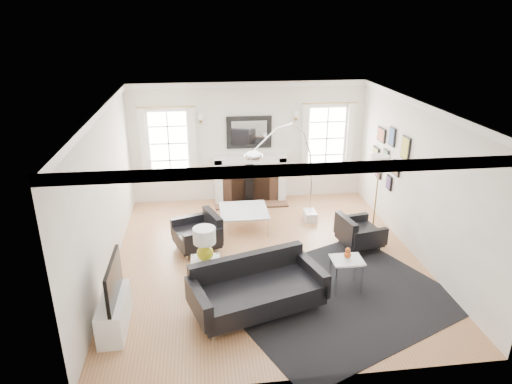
{
  "coord_description": "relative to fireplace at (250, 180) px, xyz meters",
  "views": [
    {
      "loc": [
        -1.11,
        -7.3,
        4.24
      ],
      "look_at": [
        -0.17,
        0.3,
        1.21
      ],
      "focal_mm": 32.0,
      "sensor_mm": 36.0,
      "label": 1
    }
  ],
  "objects": [
    {
      "name": "gourd_lamp",
      "position": [
        -1.13,
        -3.63,
        0.31
      ],
      "size": [
        0.36,
        0.36,
        0.58
      ],
      "color": "#CCCB19",
      "rests_on": "side_table_left"
    },
    {
      "name": "tv_unit",
      "position": [
        -2.44,
        -4.49,
        -0.21
      ],
      "size": [
        0.35,
        1.0,
        1.09
      ],
      "color": "white",
      "rests_on": "floor"
    },
    {
      "name": "speaker_tower",
      "position": [
        -0.03,
        -0.14,
        -0.05
      ],
      "size": [
        0.22,
        0.22,
        0.97
      ],
      "primitive_type": "cube",
      "rotation": [
        0.0,
        0.0,
        -0.12
      ],
      "color": "black",
      "rests_on": "floor"
    },
    {
      "name": "gallery_wall",
      "position": [
        2.72,
        -1.5,
        0.99
      ],
      "size": [
        0.04,
        1.73,
        1.29
      ],
      "color": "black",
      "rests_on": "right_wall"
    },
    {
      "name": "window_right",
      "position": [
        1.85,
        0.16,
        0.92
      ],
      "size": [
        1.24,
        0.15,
        1.62
      ],
      "color": "white",
      "rests_on": "back_wall"
    },
    {
      "name": "nesting_table",
      "position": [
        1.13,
        -3.93,
        -0.11
      ],
      "size": [
        0.5,
        0.42,
        0.55
      ],
      "color": "silver",
      "rests_on": "floor"
    },
    {
      "name": "armchair_right",
      "position": [
        1.78,
        -2.58,
        -0.24
      ],
      "size": [
        0.86,
        0.93,
        0.55
      ],
      "color": "black",
      "rests_on": "floor"
    },
    {
      "name": "left_wall",
      "position": [
        -2.75,
        -2.79,
        0.86
      ],
      "size": [
        0.04,
        6.0,
        2.8
      ],
      "primitive_type": "cube",
      "color": "white",
      "rests_on": "floor"
    },
    {
      "name": "floor",
      "position": [
        0.0,
        -2.79,
        -0.54
      ],
      "size": [
        6.0,
        6.0,
        0.0
      ],
      "primitive_type": "plane",
      "color": "#9D6942",
      "rests_on": "ground"
    },
    {
      "name": "window_left",
      "position": [
        -1.85,
        0.16,
        0.92
      ],
      "size": [
        1.24,
        0.15,
        1.62
      ],
      "color": "white",
      "rests_on": "back_wall"
    },
    {
      "name": "back_wall",
      "position": [
        0.0,
        0.21,
        0.86
      ],
      "size": [
        5.5,
        0.04,
        2.8
      ],
      "primitive_type": "cube",
      "color": "white",
      "rests_on": "floor"
    },
    {
      "name": "orange_vase",
      "position": [
        1.13,
        -3.93,
        0.11
      ],
      "size": [
        0.12,
        0.12,
        0.19
      ],
      "color": "#B94B17",
      "rests_on": "nesting_table"
    },
    {
      "name": "coffee_table",
      "position": [
        -0.3,
        -1.5,
        -0.14
      ],
      "size": [
        0.98,
        0.98,
        0.43
      ],
      "color": "silver",
      "rests_on": "floor"
    },
    {
      "name": "area_rug",
      "position": [
        0.95,
        -4.13,
        -0.54
      ],
      "size": [
        4.25,
        3.97,
        0.01
      ],
      "primitive_type": "cube",
      "rotation": [
        0.0,
        0.0,
        0.42
      ],
      "color": "black",
      "rests_on": "floor"
    },
    {
      "name": "front_wall",
      "position": [
        0.0,
        -5.79,
        0.86
      ],
      "size": [
        5.5,
        0.04,
        2.8
      ],
      "primitive_type": "cube",
      "color": "white",
      "rests_on": "floor"
    },
    {
      "name": "crown_molding",
      "position": [
        0.0,
        -2.79,
        2.2
      ],
      "size": [
        5.5,
        6.0,
        0.12
      ],
      "primitive_type": "cube",
      "color": "white",
      "rests_on": "back_wall"
    },
    {
      "name": "stick_floor_lamp",
      "position": [
        2.2,
        -2.28,
        0.97
      ],
      "size": [
        0.35,
        0.35,
        1.75
      ],
      "color": "#A48339",
      "rests_on": "floor"
    },
    {
      "name": "fireplace",
      "position": [
        0.0,
        0.0,
        0.0
      ],
      "size": [
        1.7,
        0.69,
        1.11
      ],
      "color": "white",
      "rests_on": "floor"
    },
    {
      "name": "right_wall",
      "position": [
        2.75,
        -2.79,
        0.86
      ],
      "size": [
        0.04,
        6.0,
        2.8
      ],
      "primitive_type": "cube",
      "color": "white",
      "rests_on": "floor"
    },
    {
      "name": "arc_floor_lamp",
      "position": [
        0.49,
        -1.82,
        0.74
      ],
      "size": [
        1.68,
        1.55,
        2.38
      ],
      "color": "silver",
      "rests_on": "floor"
    },
    {
      "name": "side_table_left",
      "position": [
        -1.13,
        -3.63,
        -0.13
      ],
      "size": [
        0.47,
        0.47,
        0.52
      ],
      "color": "silver",
      "rests_on": "floor"
    },
    {
      "name": "sofa",
      "position": [
        -0.39,
        -4.28,
        -0.19
      ],
      "size": [
        2.17,
        1.46,
        0.65
      ],
      "color": "black",
      "rests_on": "floor"
    },
    {
      "name": "ceiling",
      "position": [
        0.0,
        -2.79,
        2.26
      ],
      "size": [
        5.5,
        6.0,
        0.02
      ],
      "primitive_type": "cube",
      "color": "white",
      "rests_on": "back_wall"
    },
    {
      "name": "mantel_mirror",
      "position": [
        0.0,
        0.16,
        1.11
      ],
      "size": [
        1.05,
        0.07,
        0.75
      ],
      "color": "black",
      "rests_on": "back_wall"
    },
    {
      "name": "armchair_left",
      "position": [
        -1.22,
        -2.26,
        -0.22
      ],
      "size": [
        1.01,
        1.07,
        0.58
      ],
      "color": "black",
      "rests_on": "floor"
    }
  ]
}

